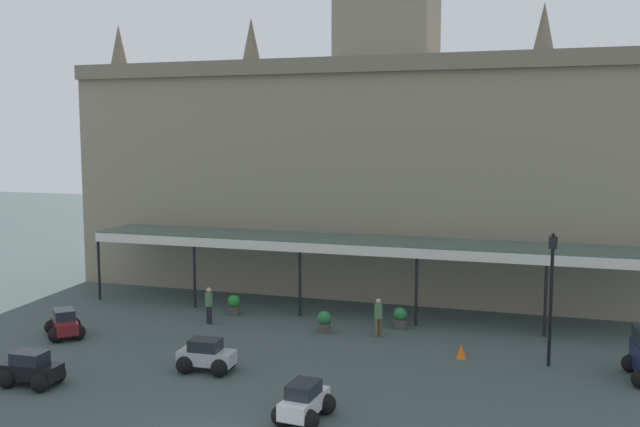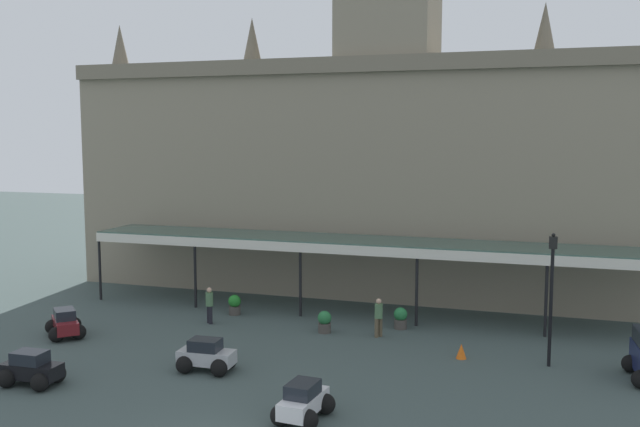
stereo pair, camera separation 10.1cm
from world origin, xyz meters
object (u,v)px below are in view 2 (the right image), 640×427
(car_white_sedan, at_px, (303,404))
(traffic_cone, at_px, (461,351))
(planter_near_kerb, at_px, (400,318))
(pedestrian_crossing_forecourt, at_px, (209,304))
(planter_by_canopy, at_px, (235,305))
(car_silver_sedan, at_px, (206,358))
(victorian_lamppost, at_px, (552,284))
(pedestrian_near_entrance, at_px, (379,316))
(car_maroon_sedan, at_px, (65,325))
(planter_forecourt_centre, at_px, (325,322))
(car_black_sedan, at_px, (32,371))

(car_white_sedan, height_order, traffic_cone, car_white_sedan)
(planter_near_kerb, bearing_deg, pedestrian_crossing_forecourt, -167.90)
(car_white_sedan, xyz_separation_m, planter_by_canopy, (-7.26, 10.82, -0.01))
(car_silver_sedan, relative_size, victorian_lamppost, 0.42)
(pedestrian_near_entrance, height_order, planter_near_kerb, pedestrian_near_entrance)
(traffic_cone, bearing_deg, planter_by_canopy, 162.99)
(planter_by_canopy, distance_m, planter_near_kerb, 8.05)
(car_silver_sedan, relative_size, car_maroon_sedan, 0.94)
(pedestrian_crossing_forecourt, distance_m, planter_near_kerb, 8.67)
(planter_forecourt_centre, relative_size, planter_near_kerb, 1.00)
(pedestrian_crossing_forecourt, bearing_deg, car_black_sedan, -103.73)
(planter_near_kerb, bearing_deg, car_black_sedan, -134.44)
(car_maroon_sedan, xyz_separation_m, pedestrian_crossing_forecourt, (4.91, 3.80, 0.41))
(pedestrian_crossing_forecourt, bearing_deg, victorian_lamppost, -5.81)
(pedestrian_crossing_forecourt, relative_size, planter_by_canopy, 1.74)
(car_white_sedan, distance_m, victorian_lamppost, 10.64)
(pedestrian_crossing_forecourt, relative_size, planter_near_kerb, 1.74)
(traffic_cone, height_order, planter_by_canopy, planter_by_canopy)
(pedestrian_near_entrance, height_order, pedestrian_crossing_forecourt, same)
(planter_by_canopy, bearing_deg, pedestrian_near_entrance, -11.71)
(traffic_cone, bearing_deg, car_silver_sedan, -153.62)
(planter_forecourt_centre, bearing_deg, victorian_lamppost, -10.26)
(pedestrian_near_entrance, bearing_deg, victorian_lamppost, -14.30)
(car_maroon_sedan, distance_m, victorian_lamppost, 19.96)
(car_white_sedan, distance_m, planter_near_kerb, 10.86)
(car_maroon_sedan, height_order, traffic_cone, car_maroon_sedan)
(car_white_sedan, height_order, planter_near_kerb, car_white_sedan)
(car_white_sedan, relative_size, planter_near_kerb, 2.20)
(car_silver_sedan, xyz_separation_m, pedestrian_crossing_forecourt, (-2.85, 5.91, 0.41))
(pedestrian_near_entrance, bearing_deg, planter_forecourt_centre, -178.08)
(pedestrian_near_entrance, relative_size, planter_near_kerb, 1.74)
(car_silver_sedan, xyz_separation_m, planter_forecourt_centre, (2.59, 6.09, -0.01))
(car_white_sedan, xyz_separation_m, car_maroon_sedan, (-12.58, 5.22, 0.00))
(traffic_cone, xyz_separation_m, planter_by_canopy, (-11.12, 3.40, 0.20))
(victorian_lamppost, distance_m, traffic_cone, 4.27)
(planter_by_canopy, bearing_deg, planter_near_kerb, 0.10)
(victorian_lamppost, bearing_deg, car_silver_sedan, -159.67)
(planter_near_kerb, bearing_deg, traffic_cone, -48.05)
(car_white_sedan, distance_m, pedestrian_near_entrance, 9.29)
(planter_near_kerb, bearing_deg, planter_forecourt_centre, -151.64)
(car_white_sedan, height_order, pedestrian_near_entrance, pedestrian_near_entrance)
(car_silver_sedan, bearing_deg, traffic_cone, 26.38)
(car_black_sedan, height_order, planter_near_kerb, car_black_sedan)
(car_white_sedan, bearing_deg, pedestrian_near_entrance, 89.06)
(pedestrian_near_entrance, bearing_deg, traffic_cone, -26.70)
(planter_near_kerb, bearing_deg, pedestrian_near_entrance, -112.29)
(victorian_lamppost, xyz_separation_m, planter_forecourt_centre, (-9.30, 1.68, -2.62))
(traffic_cone, bearing_deg, car_black_sedan, -151.47)
(car_black_sedan, bearing_deg, car_white_sedan, 0.33)
(car_maroon_sedan, height_order, planter_near_kerb, car_maroon_sedan)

